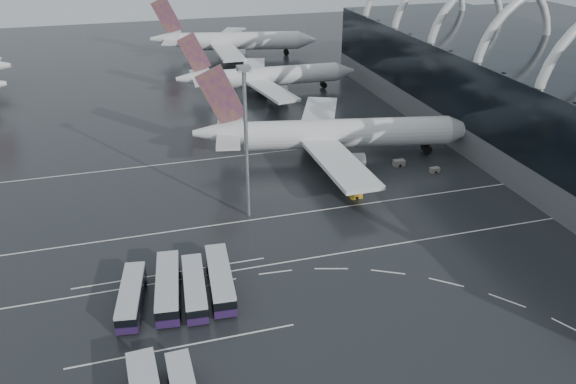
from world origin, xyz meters
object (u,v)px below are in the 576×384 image
object	(u,v)px
airliner_gate_b	(265,77)
bus_row_near_a	(131,296)
gse_cart_belly_d	(435,170)
bus_row_near_b	(168,287)
bus_row_near_c	(195,288)
airliner_main	(333,134)
gse_cart_belly_b	(399,163)
gse_cart_belly_e	(344,154)
floodlight_mast	(246,126)
gse_cart_belly_c	(356,195)
bus_row_near_d	(220,279)
airliner_gate_c	(231,42)

from	to	relation	value
airliner_gate_b	bus_row_near_a	xyz separation A→B (m)	(-41.06, -89.81, -2.89)
bus_row_near_a	gse_cart_belly_d	xyz separation A→B (m)	(60.66, 26.98, -1.15)
bus_row_near_b	bus_row_near_c	distance (m)	3.62
airliner_main	bus_row_near_c	bearing A→B (deg)	-119.56
bus_row_near_a	gse_cart_belly_b	world-z (taller)	bus_row_near_a
bus_row_near_a	gse_cart_belly_e	bearing A→B (deg)	-40.72
floodlight_mast	gse_cart_belly_c	world-z (taller)	floodlight_mast
airliner_gate_b	bus_row_near_d	xyz separation A→B (m)	(-28.99, -89.46, -2.72)
gse_cart_belly_d	gse_cart_belly_b	bearing A→B (deg)	138.32
airliner_gate_b	floodlight_mast	world-z (taller)	floodlight_mast
airliner_main	bus_row_near_d	distance (m)	50.76
airliner_gate_b	bus_row_near_d	world-z (taller)	airliner_gate_b
bus_row_near_b	bus_row_near_d	bearing A→B (deg)	-84.67
gse_cart_belly_d	bus_row_near_a	bearing A→B (deg)	-156.02
airliner_gate_b	gse_cart_belly_d	size ratio (longest dim) A/B	27.83
bus_row_near_d	floodlight_mast	xyz separation A→B (m)	(8.45, 19.66, 14.70)
bus_row_near_b	bus_row_near_c	world-z (taller)	bus_row_near_b
airliner_gate_c	floodlight_mast	distance (m)	118.16
bus_row_near_a	gse_cart_belly_d	bearing A→B (deg)	-57.58
bus_row_near_c	airliner_gate_b	bearing A→B (deg)	-15.73
bus_row_near_d	gse_cart_belly_b	xyz separation A→B (m)	(43.04, 31.57, -1.19)
bus_row_near_a	gse_cart_belly_d	distance (m)	66.40
bus_row_near_d	airliner_gate_b	bearing A→B (deg)	-13.84
bus_row_near_c	floodlight_mast	distance (m)	28.10
airliner_main	gse_cart_belly_c	distance (m)	19.84
bus_row_near_b	airliner_gate_b	bearing A→B (deg)	-15.88
bus_row_near_a	bus_row_near_d	distance (m)	12.08
gse_cart_belly_b	gse_cart_belly_d	size ratio (longest dim) A/B	1.24
airliner_main	bus_row_near_a	size ratio (longest dim) A/B	4.83
bus_row_near_a	gse_cart_belly_c	size ratio (longest dim) A/B	5.64
airliner_gate_c	floodlight_mast	world-z (taller)	floodlight_mast
gse_cart_belly_c	gse_cart_belly_e	world-z (taller)	gse_cart_belly_c
floodlight_mast	gse_cart_belly_d	distance (m)	43.77
airliner_gate_c	bus_row_near_a	distance (m)	141.83
airliner_main	floodlight_mast	xyz separation A→B (m)	(-22.81, -20.20, 11.38)
bus_row_near_b	bus_row_near_a	bearing A→B (deg)	101.37
bus_row_near_a	bus_row_near_d	xyz separation A→B (m)	(12.08, 0.34, 0.17)
airliner_gate_b	gse_cart_belly_e	size ratio (longest dim) A/B	23.78
airliner_gate_b	bus_row_near_c	world-z (taller)	airliner_gate_b
bus_row_near_a	airliner_gate_c	bearing A→B (deg)	-8.04
gse_cart_belly_c	airliner_gate_c	bearing A→B (deg)	90.39
bus_row_near_c	gse_cart_belly_c	world-z (taller)	bus_row_near_c
airliner_gate_b	gse_cart_belly_c	distance (m)	68.89
airliner_gate_b	airliner_gate_c	distance (m)	46.17
airliner_main	bus_row_near_a	xyz separation A→B (m)	(-43.34, -40.20, -3.49)
airliner_main	bus_row_near_a	distance (m)	59.21
airliner_gate_c	gse_cart_belly_b	size ratio (longest dim) A/B	25.13
gse_cart_belly_d	gse_cart_belly_e	xyz separation A→B (m)	(-14.65, 12.79, 0.09)
airliner_gate_c	airliner_main	bearing A→B (deg)	-76.12
bus_row_near_c	bus_row_near_d	bearing A→B (deg)	-72.50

